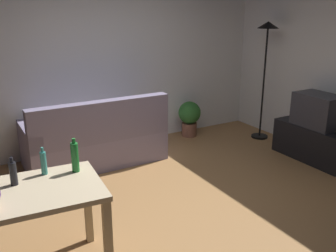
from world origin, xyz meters
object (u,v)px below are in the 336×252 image
object	(u,v)px
desk	(19,206)
bottle_green	(75,157)
tv_stand	(314,143)
bottle_dark	(13,173)
couch	(96,141)
tv	(318,110)
bottle_tall	(44,163)
torchiere_lamp	(266,49)
potted_plant	(189,116)

from	to	relation	value
desk	bottle_green	xyz separation A→B (m)	(0.47, 0.14, 0.23)
tv_stand	desk	world-z (taller)	desk
bottle_dark	couch	bearing A→B (deg)	55.15
desk	tv	bearing A→B (deg)	12.57
desk	bottle_green	size ratio (longest dim) A/B	4.46
couch	bottle_tall	distance (m)	2.05
torchiere_lamp	bottle_tall	distance (m)	3.93
potted_plant	bottle_dark	world-z (taller)	bottle_dark
couch	torchiere_lamp	bearing A→B (deg)	173.07
tv_stand	desk	size ratio (longest dim) A/B	0.88
potted_plant	tv	bearing A→B (deg)	-60.55
bottle_tall	desk	bearing A→B (deg)	-138.64
tv	bottle_dark	world-z (taller)	bottle_dark
tv	couch	bearing A→B (deg)	62.59
torchiere_lamp	bottle_tall	size ratio (longest dim) A/B	8.00
bottle_dark	bottle_tall	world-z (taller)	bottle_tall
tv	bottle_tall	xyz separation A→B (m)	(-3.63, -0.34, 0.16)
tv	potted_plant	distance (m)	1.96
bottle_green	tv	bearing A→B (deg)	6.89
tv	bottle_tall	bearing A→B (deg)	95.33
tv_stand	bottle_tall	size ratio (longest dim) A/B	4.86
couch	tv_stand	bearing A→B (deg)	152.56
tv	bottle_green	distance (m)	3.43
tv	potted_plant	world-z (taller)	tv
bottle_dark	torchiere_lamp	bearing A→B (deg)	20.67
tv	bottle_dark	size ratio (longest dim) A/B	2.75
tv	torchiere_lamp	world-z (taller)	torchiere_lamp
couch	desk	world-z (taller)	couch
couch	potted_plant	bearing A→B (deg)	-169.49
torchiere_lamp	potted_plant	xyz separation A→B (m)	(-0.94, 0.63, -1.08)
tv_stand	bottle_green	distance (m)	3.49
tv	bottle_green	world-z (taller)	bottle_green
couch	torchiere_lamp	size ratio (longest dim) A/B	0.99
bottle_dark	potted_plant	bearing A→B (deg)	35.58
tv_stand	torchiere_lamp	size ratio (longest dim) A/B	0.61
torchiere_lamp	bottle_dark	world-z (taller)	torchiere_lamp
couch	bottle_green	distance (m)	2.02
potted_plant	bottle_dark	distance (m)	3.63
potted_plant	bottle_green	distance (m)	3.27
couch	tv_stand	world-z (taller)	couch
torchiere_lamp	potted_plant	bearing A→B (deg)	146.18
desk	potted_plant	bearing A→B (deg)	41.74
bottle_tall	tv_stand	bearing A→B (deg)	5.33
tv	desk	xyz separation A→B (m)	(-3.88, -0.55, -0.05)
tv_stand	potted_plant	distance (m)	1.93
torchiere_lamp	couch	bearing A→B (deg)	173.07
tv_stand	bottle_green	bearing A→B (deg)	96.90
tv_stand	tv	world-z (taller)	tv
tv	bottle_tall	distance (m)	3.65
couch	bottle_tall	world-z (taller)	bottle_tall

